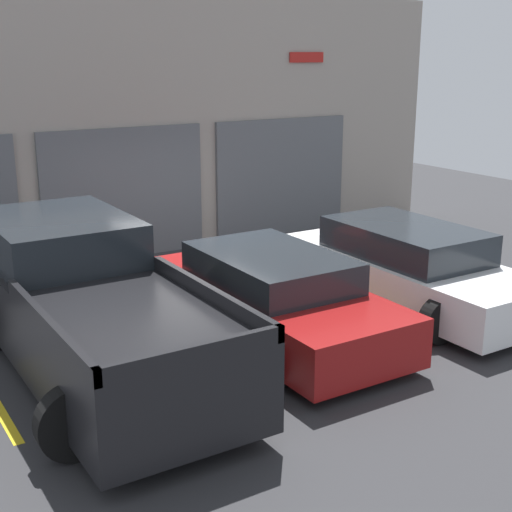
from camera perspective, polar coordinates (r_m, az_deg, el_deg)
The scene contains 8 objects.
ground_plane at distance 12.26m, azimuth -4.09°, elevation -3.15°, with size 28.00×28.00×0.00m, color #2D2D30.
shophouse_building at distance 14.65m, azimuth -10.45°, elevation 10.00°, with size 15.26×0.68×5.22m.
pickup_truck at distance 9.36m, azimuth -13.09°, elevation -4.02°, with size 2.56×5.38×1.83m.
sedan_white at distance 11.92m, azimuth 12.04°, elevation -0.89°, with size 2.23×4.68×1.32m.
sedan_side at distance 10.34m, azimuth 1.39°, elevation -3.31°, with size 2.25×4.46×1.25m.
parking_stripe_left at distance 9.92m, azimuth -4.99°, elevation -7.89°, with size 0.12×2.20×0.01m, color gold.
parking_stripe_centre at distance 11.25m, azimuth 7.09°, elevation -4.99°, with size 0.12×2.20×0.01m, color gold.
parking_stripe_right at distance 13.00m, azimuth 16.19°, elevation -2.64°, with size 0.12×2.20×0.01m, color gold.
Camera 1 is at (-5.37, -10.27, 3.99)m, focal length 50.00 mm.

